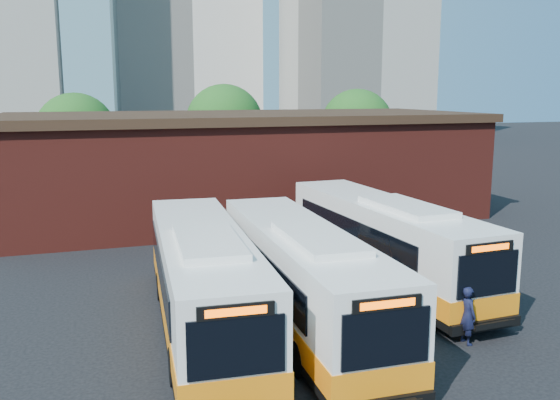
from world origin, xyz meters
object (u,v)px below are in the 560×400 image
object	(u,v)px
bus_midwest	(302,280)
bus_mideast	(384,243)
transit_worker	(467,315)
bus_west	(203,284)

from	to	relation	value
bus_midwest	bus_mideast	bearing A→B (deg)	37.02
bus_mideast	transit_worker	bearing A→B (deg)	-96.83
bus_midwest	transit_worker	bearing A→B (deg)	-32.07
bus_mideast	transit_worker	xyz separation A→B (m)	(-0.46, -6.30, -0.69)
bus_west	bus_midwest	xyz separation A→B (m)	(3.18, -0.61, -0.01)
bus_midwest	bus_mideast	size ratio (longest dim) A/B	0.98
transit_worker	bus_west	bearing A→B (deg)	61.61
bus_west	bus_midwest	size ratio (longest dim) A/B	1.01
bus_midwest	transit_worker	size ratio (longest dim) A/B	7.01
bus_west	bus_mideast	distance (m)	8.45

